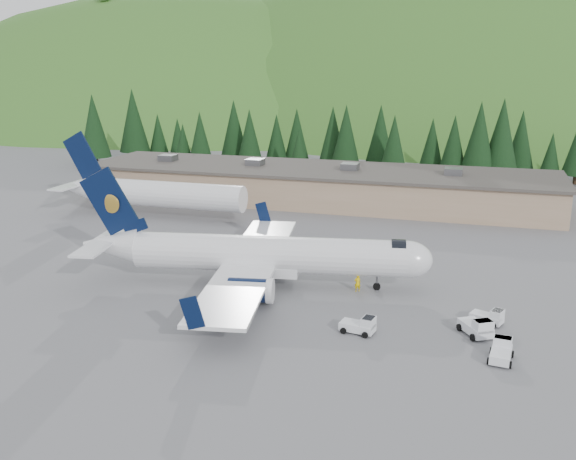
% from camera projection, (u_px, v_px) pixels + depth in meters
% --- Properties ---
extents(ground, '(600.00, 600.00, 0.00)m').
position_uv_depth(ground, '(270.00, 285.00, 61.80)').
color(ground, slate).
extents(airliner, '(33.89, 31.96, 11.26)m').
position_uv_depth(airliner, '(260.00, 255.00, 61.14)').
color(airliner, white).
rests_on(airliner, ground).
extents(second_airliner, '(27.50, 11.00, 10.05)m').
position_uv_depth(second_airliner, '(148.00, 192.00, 88.24)').
color(second_airliner, white).
rests_on(second_airliner, ground).
extents(baggage_tug_a, '(2.92, 2.03, 1.45)m').
position_uv_depth(baggage_tug_a, '(361.00, 325.00, 50.90)').
color(baggage_tug_a, white).
rests_on(baggage_tug_a, ground).
extents(baggage_tug_b, '(2.85, 2.25, 1.37)m').
position_uv_depth(baggage_tug_b, '(490.00, 317.00, 52.68)').
color(baggage_tug_b, white).
rests_on(baggage_tug_b, ground).
extents(baggage_tug_c, '(1.92, 2.89, 1.47)m').
position_uv_depth(baggage_tug_c, '(501.00, 351.00, 46.45)').
color(baggage_tug_c, white).
rests_on(baggage_tug_c, ground).
extents(terminal_building, '(71.00, 17.00, 6.10)m').
position_uv_depth(terminal_building, '(317.00, 184.00, 97.66)').
color(terminal_building, '#9A7C60').
rests_on(terminal_building, ground).
extents(baggage_tug_d, '(2.93, 3.36, 1.61)m').
position_uv_depth(baggage_tug_d, '(477.00, 327.00, 50.36)').
color(baggage_tug_d, white).
rests_on(baggage_tug_d, ground).
extents(ramp_worker, '(0.74, 0.66, 1.69)m').
position_uv_depth(ramp_worker, '(357.00, 283.00, 60.01)').
color(ramp_worker, '#FFD204').
rests_on(ramp_worker, ground).
extents(tree_line, '(111.84, 16.93, 13.92)m').
position_uv_depth(tree_line, '(339.00, 136.00, 120.07)').
color(tree_line, black).
rests_on(tree_line, ground).
extents(hills, '(614.00, 330.00, 300.00)m').
position_uv_depth(hills, '(557.00, 323.00, 260.12)').
color(hills, '#32611D').
rests_on(hills, ground).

